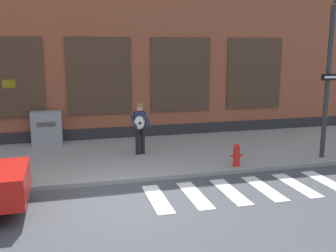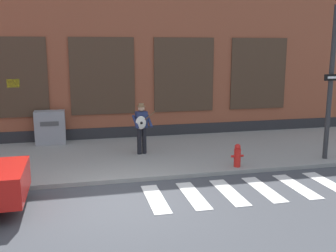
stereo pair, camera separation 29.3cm
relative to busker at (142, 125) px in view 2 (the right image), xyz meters
name	(u,v)px [view 2 (the right image)]	position (x,y,z in m)	size (l,w,h in m)	color
ground_plane	(124,202)	(-1.06, -3.73, -1.09)	(160.00, 160.00, 0.00)	#424449
sidewalk	(110,157)	(-1.06, 0.09, -1.03)	(28.00, 5.02, 0.12)	gray
building_backdrop	(98,43)	(-1.06, 4.59, 2.70)	(28.00, 4.06, 7.61)	brown
crosswalk	(246,191)	(2.11, -3.72, -1.09)	(5.20, 1.90, 0.01)	silver
busker	(142,125)	(0.00, 0.00, 0.00)	(0.75, 0.60, 1.70)	black
utility_box	(50,127)	(-3.05, 2.15, -0.36)	(1.08, 0.53, 1.23)	gray
fire_hydrant	(237,156)	(2.54, -2.07, -0.63)	(0.38, 0.20, 0.70)	red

